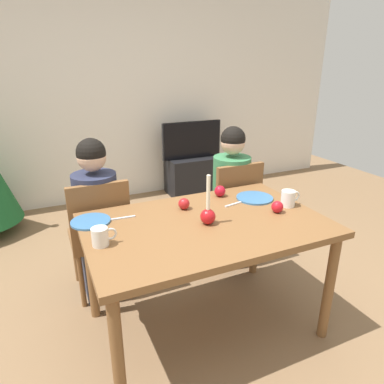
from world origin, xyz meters
The scene contains 19 objects.
ground_plane centered at (0.00, 0.00, 0.00)m, with size 7.68×7.68×0.00m, color brown.
back_wall centered at (0.00, 2.60, 1.30)m, with size 6.40×0.10×2.60m, color silver.
dining_table centered at (0.00, 0.00, 0.67)m, with size 1.40×0.90×0.75m.
chair_left centered at (-0.53, 0.61, 0.51)m, with size 0.40×0.40×0.90m.
chair_right centered at (0.55, 0.61, 0.51)m, with size 0.40×0.40×0.90m.
person_left_child centered at (-0.53, 0.64, 0.57)m, with size 0.30×0.30×1.17m.
person_right_child centered at (0.55, 0.64, 0.57)m, with size 0.30×0.30×1.17m.
tv_stand centered at (0.95, 2.30, 0.24)m, with size 0.64×0.40×0.48m, color black.
tv centered at (0.95, 2.30, 0.71)m, with size 0.79×0.05×0.46m.
candle_centerpiece centered at (0.00, -0.02, 0.81)m, with size 0.09×0.09×0.30m.
plate_left centered at (-0.62, 0.27, 0.76)m, with size 0.23×0.23×0.01m, color teal.
plate_right centered at (0.47, 0.20, 0.76)m, with size 0.25×0.25×0.01m, color teal.
mug_left centered at (-0.61, -0.02, 0.80)m, with size 0.13×0.08×0.10m.
mug_right centered at (0.60, 0.00, 0.80)m, with size 0.14×0.09×0.10m.
fork_left centered at (-0.45, 0.25, 0.75)m, with size 0.18×0.01×0.01m, color silver.
fork_right centered at (0.30, 0.16, 0.75)m, with size 0.18×0.01×0.01m, color silver.
apple_near_candle centered at (-0.04, 0.23, 0.79)m, with size 0.07×0.07×0.07m, color #AE1C1F.
apple_by_left_plate centered at (0.47, -0.06, 0.79)m, with size 0.07×0.07×0.07m, color red.
apple_by_right_mug centered at (0.27, 0.33, 0.79)m, with size 0.08×0.08×0.08m, color #B51122.
Camera 1 is at (-0.83, -1.63, 1.63)m, focal length 32.17 mm.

